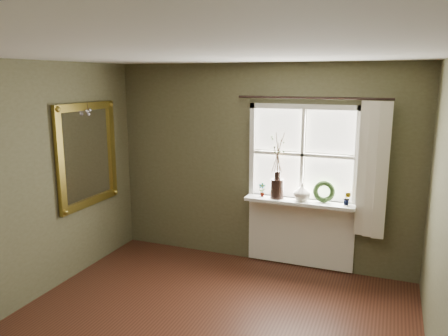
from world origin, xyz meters
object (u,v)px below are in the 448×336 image
cream_vase (302,192)px  wreath (324,194)px  dark_jug (277,189)px  gilt_mirror (88,155)px

cream_vase → wreath: (0.26, 0.04, -0.01)m
dark_jug → gilt_mirror: gilt_mirror is taller
dark_jug → cream_vase: dark_jug is taller
cream_vase → gilt_mirror: size_ratio=0.17×
dark_jug → cream_vase: (0.31, 0.00, -0.01)m
wreath → gilt_mirror: 2.97m
wreath → dark_jug: bearing=176.7°
wreath → gilt_mirror: bearing=-170.1°
dark_jug → gilt_mirror: bearing=-159.7°
gilt_mirror → cream_vase: bearing=18.0°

